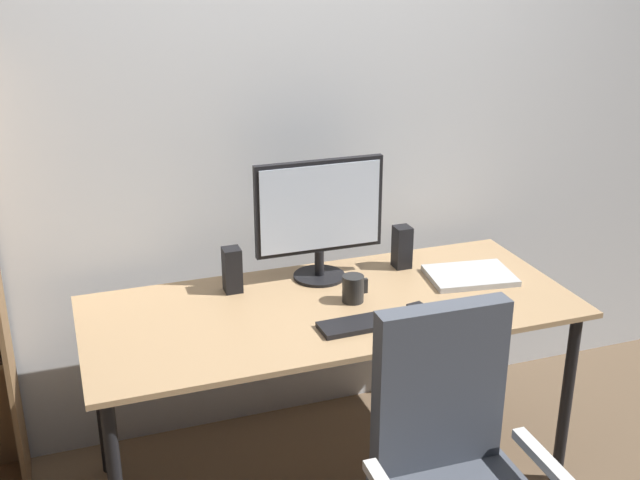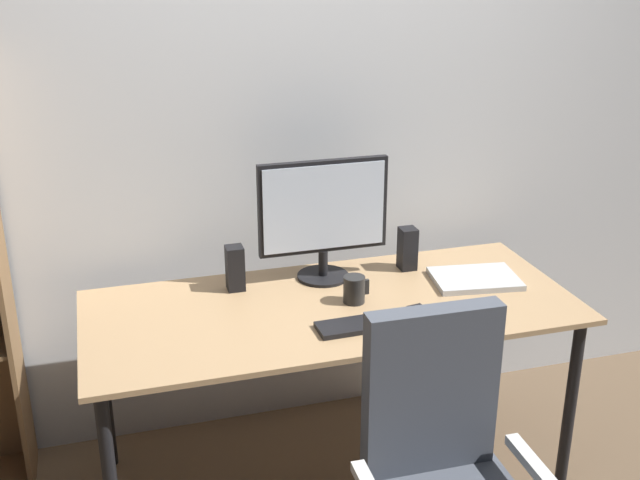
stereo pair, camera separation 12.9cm
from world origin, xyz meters
name	(u,v)px [view 2 (the right image)]	position (x,y,z in m)	size (l,w,h in m)	color
ground_plane	(331,475)	(0.00, 0.00, 0.00)	(12.00, 12.00, 0.00)	brown
back_wall	(292,118)	(0.00, 0.55, 1.30)	(6.40, 0.10, 2.60)	silver
desk	(332,323)	(0.00, 0.00, 0.67)	(1.75, 0.76, 0.74)	tan
monitor	(323,213)	(0.04, 0.24, 1.00)	(0.50, 0.20, 0.47)	black
keyboard	(359,325)	(0.04, -0.19, 0.75)	(0.29, 0.11, 0.02)	black
mouse	(420,314)	(0.26, -0.19, 0.76)	(0.06, 0.10, 0.03)	black
coffee_mug	(355,290)	(0.08, 0.00, 0.79)	(0.09, 0.08, 0.10)	black
laptop	(475,279)	(0.58, 0.04, 0.75)	(0.32, 0.23, 0.02)	#B7BABC
speaker_left	(235,268)	(-0.31, 0.23, 0.82)	(0.06, 0.07, 0.17)	black
speaker_right	(407,249)	(0.38, 0.23, 0.82)	(0.06, 0.07, 0.17)	black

